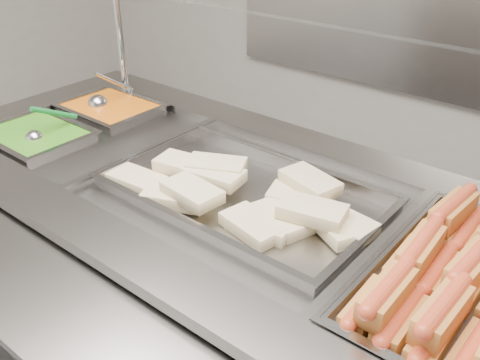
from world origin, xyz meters
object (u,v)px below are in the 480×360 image
Objects in this scene: serving_spoon at (38,134)px; ladle at (99,103)px; steam_counter at (227,312)px; pan_hotdogs at (465,299)px; pan_wraps at (243,198)px; sneeze_guard at (279,23)px.

ladle is at bearing 104.59° from serving_spoon.
steam_counter is 0.82m from pan_hotdogs.
serving_spoon reaches higher than pan_wraps.
ladle is at bearing 169.78° from steam_counter.
serving_spoon reaches higher than pan_hotdogs.
steam_counter is 3.41× the size of pan_hotdogs.
pan_hotdogs is (0.69, -0.23, -0.45)m from sneeze_guard.
ladle is (-1.44, 0.13, 0.05)m from pan_hotdogs.
sneeze_guard is 2.99× the size of pan_hotdogs.
sneeze_guard reaches higher than pan_hotdogs.
serving_spoon is (-1.36, -0.18, 0.06)m from pan_hotdogs.
steam_counter is 1.14× the size of sneeze_guard.
ladle is at bearing 174.89° from pan_hotdogs.
sneeze_guard reaches higher than serving_spoon.
sneeze_guard is 8.56× the size of ladle.
sneeze_guard is at bearing 105.93° from pan_wraps.
ladle is (-0.82, 0.14, 0.04)m from pan_wraps.
steam_counter is 0.47m from pan_wraps.
pan_wraps reaches higher than steam_counter.
pan_wraps is at bearing 13.10° from serving_spoon.
sneeze_guard is 9.01× the size of serving_spoon.
pan_hotdogs and pan_wraps have the same top height.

